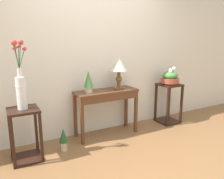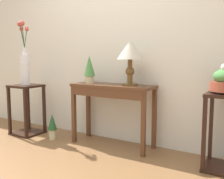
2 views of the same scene
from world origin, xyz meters
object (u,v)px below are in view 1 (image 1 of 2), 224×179
pedestal_stand_left (25,135)px  pedestal_stand_right (168,103)px  flower_vase_tall_left (21,86)px  potted_plant_floor (63,139)px  table_lamp (119,66)px  console_table (107,98)px  planter_bowl_wide_right (170,77)px  potted_plant_on_console (89,81)px

pedestal_stand_left → pedestal_stand_right: 2.55m
pedestal_stand_left → flower_vase_tall_left: size_ratio=0.81×
pedestal_stand_right → potted_plant_floor: (-2.06, -0.16, -0.18)m
table_lamp → pedestal_stand_right: (1.04, -0.05, -0.75)m
potted_plant_floor → pedestal_stand_right: bearing=4.5°
pedestal_stand_left → potted_plant_floor: bearing=-2.0°
console_table → pedestal_stand_left: bearing=-172.0°
potted_plant_floor → pedestal_stand_left: bearing=178.0°
pedestal_stand_right → planter_bowl_wide_right: 0.49m
console_table → pedestal_stand_right: 1.30m
pedestal_stand_right → planter_bowl_wide_right: size_ratio=2.21×
flower_vase_tall_left → pedestal_stand_right: flower_vase_tall_left is taller
potted_plant_floor → planter_bowl_wide_right: bearing=4.5°
table_lamp → pedestal_stand_left: 1.70m
table_lamp → pedestal_stand_right: 1.29m
potted_plant_on_console → potted_plant_floor: (-0.47, -0.18, -0.75)m
console_table → planter_bowl_wide_right: size_ratio=3.03×
table_lamp → pedestal_stand_left: bearing=-172.4°
table_lamp → flower_vase_tall_left: (-1.50, -0.20, -0.13)m
table_lamp → planter_bowl_wide_right: table_lamp is taller
pedestal_stand_left → potted_plant_floor: (0.49, -0.02, -0.16)m
console_table → potted_plant_floor: 0.92m
potted_plant_floor → flower_vase_tall_left: bearing=178.4°
console_table → pedestal_stand_right: console_table is taller
pedestal_stand_left → pedestal_stand_right: (2.55, 0.15, 0.02)m
table_lamp → potted_plant_on_console: 0.57m
flower_vase_tall_left → planter_bowl_wide_right: 2.55m
flower_vase_tall_left → potted_plant_floor: flower_vase_tall_left is taller
potted_plant_on_console → planter_bowl_wide_right: (1.58, -0.02, -0.08)m
planter_bowl_wide_right → potted_plant_floor: (-2.06, -0.16, -0.67)m
potted_plant_on_console → pedestal_stand_left: size_ratio=0.49×
flower_vase_tall_left → planter_bowl_wide_right: flower_vase_tall_left is taller
potted_plant_on_console → console_table: bearing=2.6°
console_table → potted_plant_on_console: (-0.31, -0.01, 0.31)m
console_table → table_lamp: size_ratio=1.96×
potted_plant_floor → console_table: bearing=14.0°
console_table → planter_bowl_wide_right: bearing=-1.5°
potted_plant_on_console → pedestal_stand_left: (-0.96, -0.16, -0.59)m
pedestal_stand_left → potted_plant_floor: pedestal_stand_left is taller
potted_plant_on_console → potted_plant_floor: bearing=-159.0°
pedestal_stand_left → pedestal_stand_right: size_ratio=0.94×
potted_plant_on_console → flower_vase_tall_left: (-0.96, -0.17, 0.06)m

